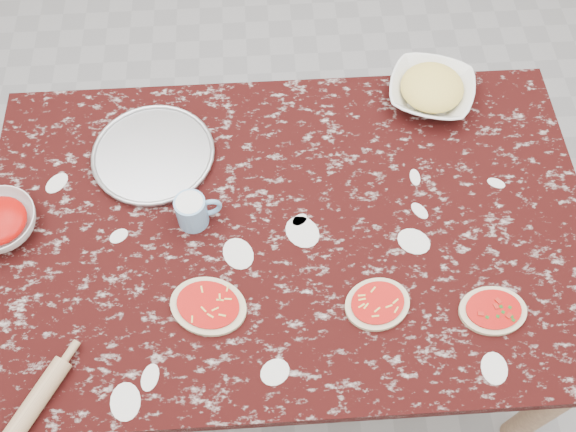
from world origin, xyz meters
The scene contains 10 objects.
ground centered at (0.00, 0.00, 0.00)m, with size 4.00×4.00×0.00m, color gray.
worktable centered at (0.00, 0.00, 0.67)m, with size 1.60×1.00×0.75m.
pizza_tray centered at (-0.36, 0.24, 0.76)m, with size 0.33×0.33×0.01m, color #B2B2B7.
sauce_bowl centered at (-0.74, 0.04, 0.78)m, with size 0.20×0.20×0.06m, color white.
cheese_bowl centered at (0.44, 0.40, 0.78)m, with size 0.24×0.24×0.06m, color white.
flour_mug centered at (-0.24, 0.03, 0.80)m, with size 0.12×0.08×0.09m.
pizza_left centered at (-0.21, -0.22, 0.76)m, with size 0.23×0.20×0.02m.
pizza_mid centered at (0.20, -0.24, 0.76)m, with size 0.19×0.17×0.02m.
pizza_right centered at (0.48, -0.27, 0.76)m, with size 0.17×0.13×0.02m.
rolling_pin centered at (-0.59, -0.43, 0.77)m, with size 0.04×0.04×0.22m, color tan.
Camera 1 is at (-0.05, -0.81, 2.21)m, focal length 39.84 mm.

